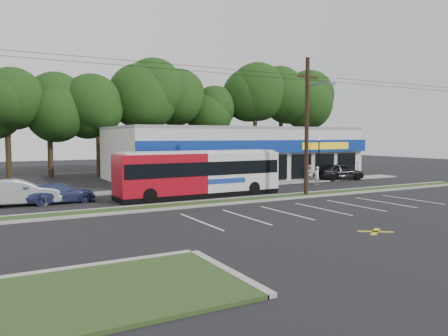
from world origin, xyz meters
The scene contains 17 objects.
ground centered at (0.00, 0.00, 0.00)m, with size 120.00×120.00×0.00m, color black.
grass_strip centered at (0.00, 1.00, 0.06)m, with size 40.00×1.60×0.12m, color #2C3C18.
curb_south centered at (0.00, 0.15, 0.07)m, with size 40.00×0.25×0.14m, color #9E9E93.
curb_north centered at (0.00, 1.85, 0.07)m, with size 40.00×0.25×0.14m, color #9E9E93.
grass_island centered at (-15.00, -12.00, 0.06)m, with size 8.00×5.00×0.12m, color #2C3C18.
sidewalk centered at (5.00, 9.00, 0.05)m, with size 32.00×2.20×0.10m, color #9E9E93.
strip_mall centered at (5.50, 15.91, 2.65)m, with size 25.00×12.55×5.30m.
utility_pole centered at (2.83, 0.93, 5.41)m, with size 50.00×2.77×10.00m.
lamp_post centered at (11.00, 8.80, 2.67)m, with size 0.30×0.30×4.25m.
sign_post centered at (16.00, 8.57, 1.56)m, with size 0.45×0.10×2.23m.
tree_line centered at (4.00, 26.00, 8.42)m, with size 46.76×6.76×11.83m.
metrobus centered at (-3.91, 4.50, 1.75)m, with size 12.34×2.87×3.30m.
car_dark centered at (13.45, 8.50, 0.84)m, with size 1.98×4.92×1.68m, color black.
car_silver centered at (-15.75, 6.18, 0.82)m, with size 1.74×4.98×1.64m, color #B2B7BB.
car_blue centered at (-13.32, 6.10, 0.65)m, with size 1.83×4.51×1.31m, color navy.
pedestrian_a centered at (8.35, 6.00, 0.84)m, with size 0.61×0.40×1.68m, color silver.
pedestrian_b centered at (8.85, 7.65, 0.86)m, with size 0.83×0.65×1.71m, color beige.
Camera 1 is at (-17.57, -23.89, 4.36)m, focal length 35.00 mm.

